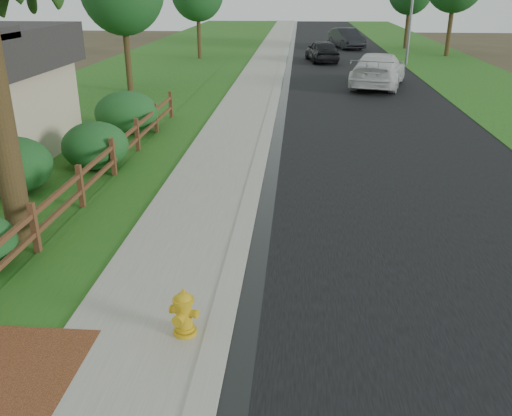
# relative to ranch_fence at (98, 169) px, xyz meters

# --- Properties ---
(ground) EXTENTS (120.00, 120.00, 0.00)m
(ground) POSITION_rel_ranch_fence_xyz_m (3.60, -6.40, -0.62)
(ground) COLOR #3C3420
(road) EXTENTS (8.00, 90.00, 0.02)m
(road) POSITION_rel_ranch_fence_xyz_m (8.20, 28.60, -0.61)
(road) COLOR black
(road) RESTS_ON ground
(curb) EXTENTS (0.40, 90.00, 0.12)m
(curb) POSITION_rel_ranch_fence_xyz_m (4.00, 28.60, -0.56)
(curb) COLOR gray
(curb) RESTS_ON ground
(wet_gutter) EXTENTS (0.50, 90.00, 0.00)m
(wet_gutter) POSITION_rel_ranch_fence_xyz_m (4.35, 28.60, -0.60)
(wet_gutter) COLOR black
(wet_gutter) RESTS_ON road
(sidewalk) EXTENTS (2.20, 90.00, 0.10)m
(sidewalk) POSITION_rel_ranch_fence_xyz_m (2.70, 28.60, -0.57)
(sidewalk) COLOR gray
(sidewalk) RESTS_ON ground
(grass_strip) EXTENTS (1.60, 90.00, 0.06)m
(grass_strip) POSITION_rel_ranch_fence_xyz_m (0.80, 28.60, -0.59)
(grass_strip) COLOR #1D4F16
(grass_strip) RESTS_ON ground
(lawn_near) EXTENTS (9.00, 90.00, 0.04)m
(lawn_near) POSITION_rel_ranch_fence_xyz_m (-4.40, 28.60, -0.60)
(lawn_near) COLOR #1D4F16
(lawn_near) RESTS_ON ground
(verge_far) EXTENTS (6.00, 90.00, 0.04)m
(verge_far) POSITION_rel_ranch_fence_xyz_m (15.10, 28.60, -0.60)
(verge_far) COLOR #1D4F16
(verge_far) RESTS_ON ground
(brick_patch) EXTENTS (1.60, 2.40, 0.11)m
(brick_patch) POSITION_rel_ranch_fence_xyz_m (1.40, -7.40, -0.56)
(brick_patch) COLOR brown
(brick_patch) RESTS_ON ground
(ranch_fence) EXTENTS (0.12, 16.92, 1.10)m
(ranch_fence) POSITION_rel_ranch_fence_xyz_m (0.00, 0.00, 0.00)
(ranch_fence) COLOR #512C1B
(ranch_fence) RESTS_ON ground
(fire_hydrant) EXTENTS (0.50, 0.41, 0.77)m
(fire_hydrant) POSITION_rel_ranch_fence_xyz_m (3.50, -6.17, -0.17)
(fire_hydrant) COLOR gold
(fire_hydrant) RESTS_ON sidewalk
(white_suv) EXTENTS (3.86, 6.44, 1.75)m
(white_suv) POSITION_rel_ranch_fence_xyz_m (9.26, 16.55, 0.28)
(white_suv) COLOR silver
(white_suv) RESTS_ON road
(dark_car_mid) EXTENTS (2.50, 4.65, 1.50)m
(dark_car_mid) POSITION_rel_ranch_fence_xyz_m (6.66, 26.47, 0.15)
(dark_car_mid) COLOR black
(dark_car_mid) RESTS_ON road
(dark_car_far) EXTENTS (3.04, 5.24, 1.63)m
(dark_car_far) POSITION_rel_ranch_fence_xyz_m (9.02, 35.57, 0.22)
(dark_car_far) COLOR black
(dark_car_far) RESTS_ON road
(shrub_b) EXTENTS (2.46, 2.46, 1.44)m
(shrub_b) POSITION_rel_ranch_fence_xyz_m (-2.19, -0.23, 0.10)
(shrub_b) COLOR #19481E
(shrub_b) RESTS_ON ground
(shrub_c) EXTENTS (2.25, 2.25, 1.38)m
(shrub_c) POSITION_rel_ranch_fence_xyz_m (-0.73, 1.86, 0.07)
(shrub_c) COLOR #19481E
(shrub_c) RESTS_ON ground
(shrub_d) EXTENTS (2.95, 2.95, 1.53)m
(shrub_d) POSITION_rel_ranch_fence_xyz_m (-1.03, 5.91, 0.15)
(shrub_d) COLOR #19481E
(shrub_d) RESTS_ON ground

